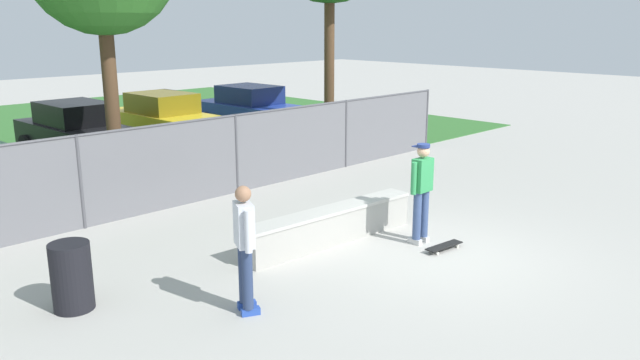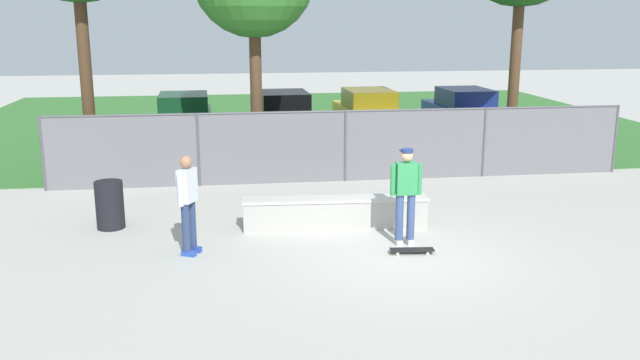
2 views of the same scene
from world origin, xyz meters
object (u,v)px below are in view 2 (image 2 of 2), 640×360
object	(u,v)px
skateboard	(412,250)
car_yellow	(368,112)
car_blue	(463,111)
bystander	(188,200)
skateboarder	(406,191)
car_black	(284,115)
car_green	(184,118)
trash_bin	(110,205)
concrete_ledge	(336,213)

from	to	relation	value
skateboard	car_yellow	world-z (taller)	car_yellow
car_blue	bystander	size ratio (longest dim) A/B	2.34
skateboarder	car_black	xyz separation A→B (m)	(-1.27, 11.55, -0.19)
skateboard	car_green	size ratio (longest dim) A/B	0.19
car_yellow	trash_bin	xyz separation A→B (m)	(-7.44, -10.03, -0.35)
concrete_ledge	trash_bin	distance (m)	4.57
skateboard	trash_bin	bearing A→B (deg)	157.51
car_black	car_blue	size ratio (longest dim) A/B	1.00
concrete_ledge	trash_bin	xyz separation A→B (m)	(-4.52, 0.65, 0.16)
concrete_ledge	skateboard	world-z (taller)	concrete_ledge
bystander	trash_bin	xyz separation A→B (m)	(-1.67, 1.79, -0.52)
car_green	car_yellow	xyz separation A→B (m)	(6.46, 0.47, 0.00)
car_green	skateboard	bearing A→B (deg)	-68.55
skateboarder	car_yellow	xyz separation A→B (m)	(1.78, 11.84, -0.19)
car_blue	car_green	bearing A→B (deg)	-178.28
car_green	trash_bin	world-z (taller)	car_green
car_yellow	trash_bin	world-z (taller)	car_yellow
skateboarder	bystander	world-z (taller)	skateboarder
skateboard	bystander	size ratio (longest dim) A/B	0.45
skateboard	bystander	distance (m)	4.13
concrete_ledge	car_blue	bearing A→B (deg)	58.58
car_blue	concrete_ledge	bearing A→B (deg)	-121.42
car_yellow	concrete_ledge	bearing A→B (deg)	-105.26
concrete_ledge	car_yellow	distance (m)	11.08
car_black	trash_bin	size ratio (longest dim) A/B	4.37
skateboarder	car_blue	size ratio (longest dim) A/B	0.43
trash_bin	bystander	bearing A→B (deg)	-46.97
concrete_ledge	bystander	world-z (taller)	bystander
skateboarder	car_black	bearing A→B (deg)	96.28
concrete_ledge	car_yellow	bearing A→B (deg)	74.74
car_black	car_yellow	xyz separation A→B (m)	(3.06, 0.29, 0.00)
car_green	car_blue	distance (m)	9.97
car_yellow	car_blue	world-z (taller)	same
car_green	car_black	distance (m)	3.41
concrete_ledge	bystander	xyz separation A→B (m)	(-2.86, -1.14, 0.68)
car_blue	bystander	distance (m)	14.89
skateboarder	trash_bin	xyz separation A→B (m)	(-5.65, 1.81, -0.54)
bystander	car_black	bearing A→B (deg)	76.74
car_black	skateboard	bearing A→B (deg)	-83.98
concrete_ledge	car_black	size ratio (longest dim) A/B	0.89
concrete_ledge	bystander	size ratio (longest dim) A/B	2.07
car_green	car_blue	bearing A→B (deg)	1.72
skateboard	car_green	xyz separation A→B (m)	(-4.68, 11.90, 0.77)
bystander	car_blue	bearing A→B (deg)	51.46
skateboarder	car_blue	xyz separation A→B (m)	(5.29, 11.67, -0.19)
bystander	trash_bin	bearing A→B (deg)	133.03
car_black	concrete_ledge	bearing A→B (deg)	-89.22
car_yellow	bystander	xyz separation A→B (m)	(-5.77, -11.82, 0.17)
bystander	skateboard	bearing A→B (deg)	-7.94
car_green	car_black	size ratio (longest dim) A/B	1.00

